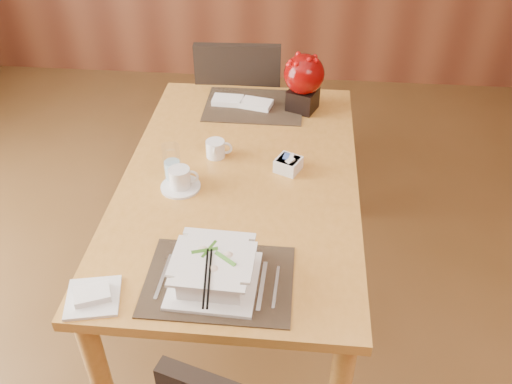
# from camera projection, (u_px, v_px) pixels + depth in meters

# --- Properties ---
(dining_table) EXTENTS (0.90, 1.50, 0.75)m
(dining_table) POSITION_uv_depth(u_px,v_px,m) (241.00, 195.00, 2.14)
(dining_table) COLOR #C08335
(dining_table) RESTS_ON ground
(placemat_near) EXTENTS (0.45, 0.33, 0.01)m
(placemat_near) POSITION_uv_depth(u_px,v_px,m) (219.00, 281.00, 1.65)
(placemat_near) COLOR black
(placemat_near) RESTS_ON dining_table
(placemat_far) EXTENTS (0.45, 0.33, 0.01)m
(placemat_far) POSITION_uv_depth(u_px,v_px,m) (254.00, 106.00, 2.52)
(placemat_far) COLOR black
(placemat_far) RESTS_ON dining_table
(soup_setting) EXTENTS (0.27, 0.27, 0.11)m
(soup_setting) POSITION_uv_depth(u_px,v_px,m) (214.00, 271.00, 1.62)
(soup_setting) COLOR silver
(soup_setting) RESTS_ON dining_table
(coffee_cup) EXTENTS (0.15, 0.15, 0.08)m
(coffee_cup) POSITION_uv_depth(u_px,v_px,m) (180.00, 180.00, 2.00)
(coffee_cup) COLOR silver
(coffee_cup) RESTS_ON dining_table
(water_glass) EXTENTS (0.08, 0.08, 0.15)m
(water_glass) POSITION_uv_depth(u_px,v_px,m) (172.00, 163.00, 2.02)
(water_glass) COLOR silver
(water_glass) RESTS_ON dining_table
(creamer_jug) EXTENTS (0.11, 0.11, 0.07)m
(creamer_jug) POSITION_uv_depth(u_px,v_px,m) (215.00, 149.00, 2.17)
(creamer_jug) COLOR silver
(creamer_jug) RESTS_ON dining_table
(sugar_caddy) EXTENTS (0.12, 0.12, 0.05)m
(sugar_caddy) POSITION_uv_depth(u_px,v_px,m) (288.00, 164.00, 2.10)
(sugar_caddy) COLOR silver
(sugar_caddy) RESTS_ON dining_table
(berry_decor) EXTENTS (0.18, 0.18, 0.27)m
(berry_decor) POSITION_uv_depth(u_px,v_px,m) (304.00, 79.00, 2.40)
(berry_decor) COLOR black
(berry_decor) RESTS_ON dining_table
(napkins_far) EXTENTS (0.29, 0.14, 0.02)m
(napkins_far) POSITION_uv_depth(u_px,v_px,m) (244.00, 102.00, 2.51)
(napkins_far) COLOR white
(napkins_far) RESTS_ON dining_table
(bread_plate) EXTENTS (0.18, 0.18, 0.01)m
(bread_plate) POSITION_uv_depth(u_px,v_px,m) (93.00, 298.00, 1.60)
(bread_plate) COLOR silver
(bread_plate) RESTS_ON dining_table
(far_chair) EXTENTS (0.46, 0.47, 0.95)m
(far_chair) POSITION_uv_depth(u_px,v_px,m) (240.00, 110.00, 2.93)
(far_chair) COLOR black
(far_chair) RESTS_ON ground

